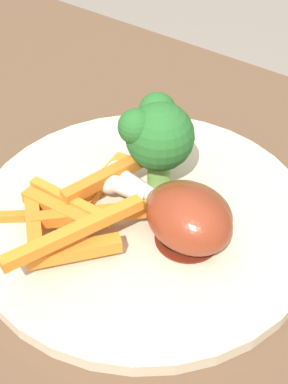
{
  "coord_description": "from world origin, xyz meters",
  "views": [
    {
      "loc": [
        0.1,
        -0.19,
        1.01
      ],
      "look_at": [
        -0.08,
        0.05,
        0.74
      ],
      "focal_mm": 48.26,
      "sensor_mm": 36.0,
      "label": 1
    }
  ],
  "objects_px": {
    "chicken_drumstick_near": "(184,216)",
    "dinner_plate": "(144,215)",
    "carrot_fries_pile": "(80,210)",
    "broccoli_floret_front": "(157,133)",
    "chicken_drumstick_far": "(183,211)"
  },
  "relations": [
    {
      "from": "broccoli_floret_front",
      "to": "carrot_fries_pile",
      "type": "height_order",
      "value": "broccoli_floret_front"
    },
    {
      "from": "broccoli_floret_front",
      "to": "dinner_plate",
      "type": "bearing_deg",
      "value": -68.49
    },
    {
      "from": "broccoli_floret_front",
      "to": "chicken_drumstick_far",
      "type": "relative_size",
      "value": 0.65
    },
    {
      "from": "dinner_plate",
      "to": "carrot_fries_pile",
      "type": "bearing_deg",
      "value": -125.66
    },
    {
      "from": "broccoli_floret_front",
      "to": "chicken_drumstick_near",
      "type": "relative_size",
      "value": 0.61
    },
    {
      "from": "dinner_plate",
      "to": "broccoli_floret_front",
      "type": "xyz_separation_m",
      "value": [
        -0.01,
        0.04,
        0.06
      ]
    },
    {
      "from": "chicken_drumstick_near",
      "to": "chicken_drumstick_far",
      "type": "height_order",
      "value": "chicken_drumstick_near"
    },
    {
      "from": "chicken_drumstick_near",
      "to": "chicken_drumstick_far",
      "type": "distance_m",
      "value": 0.01
    },
    {
      "from": "broccoli_floret_front",
      "to": "chicken_drumstick_far",
      "type": "height_order",
      "value": "broccoli_floret_front"
    },
    {
      "from": "carrot_fries_pile",
      "to": "chicken_drumstick_near",
      "type": "distance_m",
      "value": 0.08
    },
    {
      "from": "chicken_drumstick_far",
      "to": "carrot_fries_pile",
      "type": "bearing_deg",
      "value": -147.97
    },
    {
      "from": "dinner_plate",
      "to": "carrot_fries_pile",
      "type": "xyz_separation_m",
      "value": [
        -0.03,
        -0.04,
        0.02
      ]
    },
    {
      "from": "chicken_drumstick_near",
      "to": "chicken_drumstick_far",
      "type": "relative_size",
      "value": 1.07
    },
    {
      "from": "chicken_drumstick_far",
      "to": "dinner_plate",
      "type": "bearing_deg",
      "value": -179.72
    },
    {
      "from": "chicken_drumstick_near",
      "to": "dinner_plate",
      "type": "bearing_deg",
      "value": 173.55
    }
  ]
}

